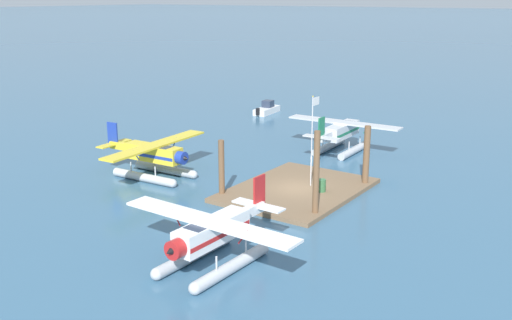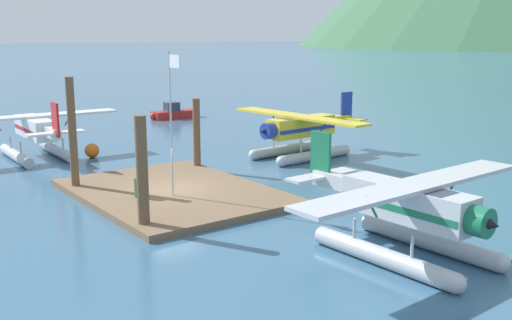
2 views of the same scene
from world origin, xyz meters
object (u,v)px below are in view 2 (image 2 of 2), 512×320
fuel_drum (141,187)px  mooring_buoy (92,151)px  boat_red_open_west (173,113)px  flagpole (172,108)px  seaplane_silver_stbd_fwd (407,213)px  seaplane_white_port_aft (36,133)px  seaplane_yellow_bow_left (301,132)px

fuel_drum → mooring_buoy: bearing=169.1°
fuel_drum → boat_red_open_west: 28.34m
flagpole → seaplane_silver_stbd_fwd: size_ratio=0.63×
mooring_buoy → seaplane_silver_stbd_fwd: 22.93m
fuel_drum → seaplane_silver_stbd_fwd: bearing=20.1°
seaplane_white_port_aft → seaplane_yellow_bow_left: bearing=54.3°
seaplane_silver_stbd_fwd → seaplane_white_port_aft: size_ratio=1.00×
seaplane_yellow_bow_left → boat_red_open_west: bearing=173.3°
fuel_drum → seaplane_yellow_bow_left: seaplane_yellow_bow_left is taller
mooring_buoy → seaplane_yellow_bow_left: (7.72, 10.47, 1.13)m
fuel_drum → seaplane_yellow_bow_left: (-3.48, 12.62, 0.84)m
fuel_drum → seaplane_yellow_bow_left: bearing=105.4°
seaplane_silver_stbd_fwd → fuel_drum: bearing=-159.9°
flagpole → seaplane_silver_stbd_fwd: flagpole is taller
fuel_drum → boat_red_open_west: boat_red_open_west is taller
mooring_buoy → seaplane_silver_stbd_fwd: size_ratio=0.09×
mooring_buoy → boat_red_open_west: boat_red_open_west is taller
fuel_drum → flagpole: bearing=57.3°
flagpole → seaplane_silver_stbd_fwd: bearing=15.4°
boat_red_open_west → seaplane_silver_stbd_fwd: bearing=-16.9°
seaplane_white_port_aft → mooring_buoy: bearing=56.9°
fuel_drum → seaplane_silver_stbd_fwd: (11.61, 4.25, 0.84)m
seaplane_yellow_bow_left → boat_red_open_west: size_ratio=2.14×
fuel_drum → seaplane_silver_stbd_fwd: seaplane_silver_stbd_fwd is taller
mooring_buoy → seaplane_silver_stbd_fwd: seaplane_silver_stbd_fwd is taller
flagpole → seaplane_white_port_aft: size_ratio=0.63×
seaplane_yellow_bow_left → boat_red_open_west: 20.71m
seaplane_yellow_bow_left → mooring_buoy: bearing=-126.4°
fuel_drum → seaplane_white_port_aft: size_ratio=0.08×
boat_red_open_west → flagpole: bearing=-29.0°
seaplane_yellow_bow_left → seaplane_silver_stbd_fwd: 17.26m
flagpole → mooring_buoy: size_ratio=7.28×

